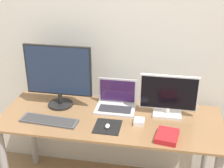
{
  "coord_description": "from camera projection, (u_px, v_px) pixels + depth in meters",
  "views": [
    {
      "loc": [
        0.39,
        -1.75,
        2.04
      ],
      "look_at": [
        0.01,
        0.39,
        1.03
      ],
      "focal_mm": 50.0,
      "sensor_mm": 36.0,
      "label": 1
    }
  ],
  "objects": [
    {
      "name": "wall_back",
      "position": [
        119.0,
        44.0,
        2.61
      ],
      "size": [
        7.0,
        0.05,
        2.5
      ],
      "color": "silver",
      "rests_on": "ground_plane"
    },
    {
      "name": "desk",
      "position": [
        110.0,
        133.0,
        2.52
      ],
      "size": [
        1.75,
        0.67,
        0.77
      ],
      "color": "olive",
      "rests_on": "ground_plane"
    },
    {
      "name": "monitor_left",
      "position": [
        58.0,
        75.0,
        2.52
      ],
      "size": [
        0.55,
        0.21,
        0.53
      ],
      "color": "black",
      "rests_on": "desk"
    },
    {
      "name": "monitor_right",
      "position": [
        169.0,
        96.0,
        2.43
      ],
      "size": [
        0.45,
        0.16,
        0.34
      ],
      "color": "silver",
      "rests_on": "desk"
    },
    {
      "name": "laptop",
      "position": [
        116.0,
        101.0,
        2.58
      ],
      "size": [
        0.32,
        0.23,
        0.23
      ],
      "color": "silver",
      "rests_on": "desk"
    },
    {
      "name": "keyboard",
      "position": [
        49.0,
        121.0,
        2.4
      ],
      "size": [
        0.46,
        0.16,
        0.02
      ],
      "color": "#4C4C51",
      "rests_on": "desk"
    },
    {
      "name": "mousepad",
      "position": [
        108.0,
        127.0,
        2.33
      ],
      "size": [
        0.2,
        0.21,
        0.0
      ],
      "color": "black",
      "rests_on": "desk"
    },
    {
      "name": "mouse",
      "position": [
        107.0,
        126.0,
        2.31
      ],
      "size": [
        0.03,
        0.06,
        0.03
      ],
      "color": "silver",
      "rests_on": "mousepad"
    },
    {
      "name": "book",
      "position": [
        167.0,
        136.0,
        2.19
      ],
      "size": [
        0.17,
        0.21,
        0.04
      ],
      "color": "red",
      "rests_on": "desk"
    },
    {
      "name": "power_brick",
      "position": [
        139.0,
        122.0,
        2.37
      ],
      "size": [
        0.08,
        0.09,
        0.04
      ],
      "color": "white",
      "rests_on": "desk"
    }
  ]
}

